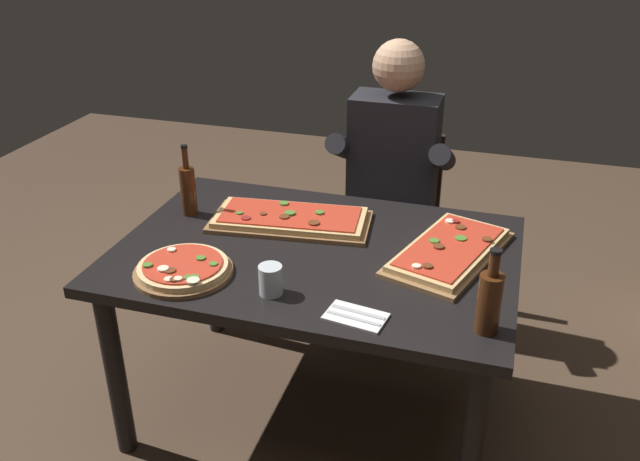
{
  "coord_description": "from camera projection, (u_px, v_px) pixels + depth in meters",
  "views": [
    {
      "loc": [
        0.62,
        -1.99,
        1.88
      ],
      "look_at": [
        0.0,
        0.05,
        0.79
      ],
      "focal_mm": 37.67,
      "sensor_mm": 36.0,
      "label": 1
    }
  ],
  "objects": [
    {
      "name": "pizza_round_far",
      "position": [
        183.0,
        269.0,
        2.21
      ],
      "size": [
        0.33,
        0.33,
        0.05
      ],
      "color": "brown",
      "rests_on": "dining_table"
    },
    {
      "name": "seated_diner",
      "position": [
        391.0,
        176.0,
        2.97
      ],
      "size": [
        0.53,
        0.41,
        1.33
      ],
      "color": "#23232D",
      "rests_on": "ground_plane"
    },
    {
      "name": "wine_bottle_dark",
      "position": [
        489.0,
        300.0,
        1.89
      ],
      "size": [
        0.07,
        0.07,
        0.27
      ],
      "color": "#47230F",
      "rests_on": "dining_table"
    },
    {
      "name": "oil_bottle_amber",
      "position": [
        188.0,
        189.0,
        2.58
      ],
      "size": [
        0.06,
        0.06,
        0.28
      ],
      "color": "#47230F",
      "rests_on": "dining_table"
    },
    {
      "name": "dining_table",
      "position": [
        316.0,
        272.0,
        2.42
      ],
      "size": [
        1.4,
        0.96,
        0.74
      ],
      "color": "black",
      "rests_on": "ground_plane"
    },
    {
      "name": "napkin_cutlery_set",
      "position": [
        356.0,
        316.0,
        1.99
      ],
      "size": [
        0.19,
        0.14,
        0.01
      ],
      "color": "white",
      "rests_on": "dining_table"
    },
    {
      "name": "ground_plane",
      "position": [
        316.0,
        410.0,
        2.71
      ],
      "size": [
        6.4,
        6.4,
        0.0
      ],
      "primitive_type": "plane",
      "color": "#4C3828"
    },
    {
      "name": "pizza_rectangular_left",
      "position": [
        449.0,
        251.0,
        2.32
      ],
      "size": [
        0.43,
        0.59,
        0.05
      ],
      "color": "olive",
      "rests_on": "dining_table"
    },
    {
      "name": "pizza_rectangular_front",
      "position": [
        290.0,
        219.0,
        2.54
      ],
      "size": [
        0.63,
        0.34,
        0.05
      ],
      "color": "brown",
      "rests_on": "dining_table"
    },
    {
      "name": "diner_chair",
      "position": [
        393.0,
        217.0,
        3.19
      ],
      "size": [
        0.44,
        0.44,
        0.87
      ],
      "color": "black",
      "rests_on": "ground_plane"
    },
    {
      "name": "tumbler_near_camera",
      "position": [
        271.0,
        282.0,
        2.1
      ],
      "size": [
        0.08,
        0.08,
        0.1
      ],
      "color": "silver",
      "rests_on": "dining_table"
    }
  ]
}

